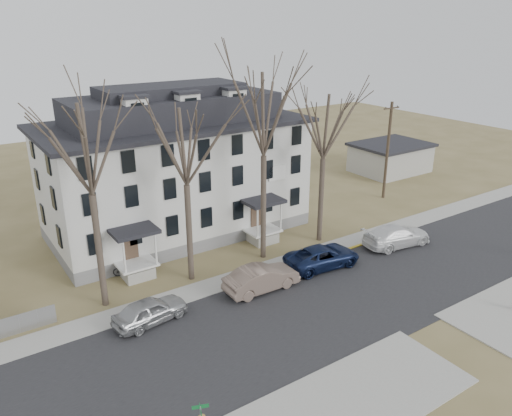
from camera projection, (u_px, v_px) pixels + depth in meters
ground at (344, 322)px, 29.36m from camera, size 120.00×120.00×0.00m
main_road at (321, 307)px, 30.91m from camera, size 120.00×10.00×0.04m
far_sidewalk at (266, 269)px, 35.57m from camera, size 120.00×2.00×0.08m
yellow_curb at (327, 257)px, 37.48m from camera, size 14.00×0.25×0.06m
boarding_house at (176, 169)px, 40.33m from camera, size 20.80×12.36×12.05m
distant_building at (390, 157)px, 57.83m from camera, size 8.50×6.50×3.35m
tree_far_left at (86, 142)px, 27.55m from camera, size 8.40×8.40×13.72m
tree_mid_left at (184, 142)px, 30.94m from camera, size 7.80×7.80×12.74m
tree_center at (264, 109)px, 33.54m from camera, size 9.00×9.00×14.70m
tree_mid_right at (325, 122)px, 36.94m from camera, size 7.80×7.80×12.74m
utility_pole_far at (388, 150)px, 48.12m from camera, size 2.00×0.28×9.50m
car_silver at (150, 311)px, 29.12m from camera, size 4.68×2.40×1.53m
car_tan at (262, 279)px, 32.57m from camera, size 5.16×1.87×1.69m
car_navy at (322, 257)px, 35.71m from camera, size 5.80×3.11×1.55m
car_white at (397, 236)px, 39.02m from camera, size 5.96×3.06×1.65m
bicycle_left at (127, 270)px, 34.49m from camera, size 1.96×1.36×0.98m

